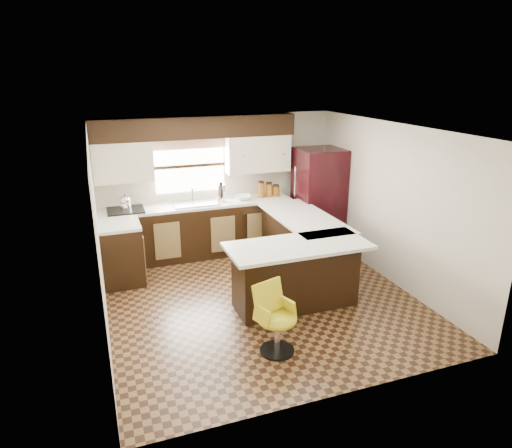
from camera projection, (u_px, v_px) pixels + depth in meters
name	position (u px, v px, depth m)	size (l,w,h in m)	color
floor	(261.00, 298.00, 6.55)	(4.40, 4.40, 0.00)	#49301A
ceiling	(261.00, 129.00, 5.79)	(4.40, 4.40, 0.00)	silver
wall_back	(218.00, 183.00, 8.13)	(4.40, 4.40, 0.00)	beige
wall_front	(344.00, 288.00, 4.21)	(4.40, 4.40, 0.00)	beige
wall_left	(98.00, 237.00, 5.50)	(4.40, 4.40, 0.00)	beige
wall_right	(392.00, 204.00, 6.84)	(4.40, 4.40, 0.00)	beige
base_cab_back	(199.00, 231.00, 7.96)	(3.30, 0.60, 0.90)	black
base_cab_left	(122.00, 254.00, 6.95)	(0.60, 0.70, 0.90)	black
counter_back	(198.00, 205.00, 7.81)	(3.30, 0.60, 0.04)	silver
counter_left	(119.00, 225.00, 6.80)	(0.60, 0.70, 0.04)	silver
soffit	(196.00, 127.00, 7.52)	(3.40, 0.35, 0.36)	black
upper_cab_left	(122.00, 162.00, 7.29)	(0.94, 0.35, 0.64)	beige
upper_cab_right	(257.00, 153.00, 8.03)	(1.14, 0.35, 0.64)	beige
window_pane	(190.00, 166.00, 7.84)	(1.20, 0.02, 0.90)	white
valance	(189.00, 143.00, 7.68)	(1.30, 0.06, 0.18)	#D19B93
sink	(195.00, 203.00, 7.76)	(0.75, 0.45, 0.03)	#B2B2B7
dishwasher	(258.00, 231.00, 8.03)	(0.58, 0.03, 0.78)	black
cooktop	(126.00, 210.00, 7.40)	(0.58, 0.50, 0.03)	black
peninsula_long	(300.00, 246.00, 7.26)	(0.60, 1.95, 0.90)	black
peninsula_return	(296.00, 276.00, 6.22)	(1.65, 0.60, 0.90)	black
counter_pen_long	(304.00, 218.00, 7.12)	(0.84, 1.95, 0.04)	silver
counter_pen_return	(298.00, 246.00, 5.98)	(1.89, 0.84, 0.04)	silver
refrigerator	(318.00, 199.00, 8.22)	(0.78, 0.75, 1.82)	black
bar_chair	(278.00, 320.00, 5.18)	(0.44, 0.44, 0.83)	gold
kettle	(125.00, 202.00, 7.35)	(0.18, 0.18, 0.25)	silver
percolator	(221.00, 193.00, 7.89)	(0.15, 0.15, 0.31)	silver
mixing_bowl	(243.00, 197.00, 8.05)	(0.29, 0.29, 0.07)	white
canister_large	(261.00, 190.00, 8.15)	(0.12, 0.12, 0.26)	brown
canister_med	(269.00, 190.00, 8.20)	(0.13, 0.13, 0.23)	brown
canister_small	(276.00, 191.00, 8.26)	(0.13, 0.13, 0.18)	brown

